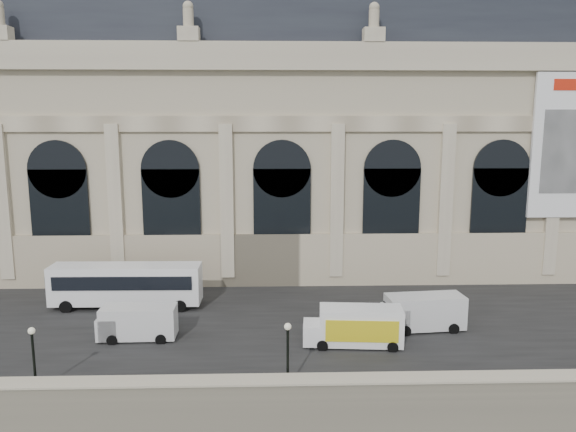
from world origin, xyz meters
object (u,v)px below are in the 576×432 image
bus_left (126,284)px  lamp_left (34,360)px  lamp_right (288,357)px  van_b (134,323)px  box_truck (355,327)px  van_c (420,313)px

bus_left → lamp_left: size_ratio=3.14×
lamp_left → lamp_right: 14.42m
lamp_left → lamp_right: bearing=-0.4°
van_b → lamp_right: lamp_right is taller
bus_left → lamp_right: (12.89, -14.66, -0.02)m
bus_left → lamp_right: lamp_right is taller
lamp_left → bus_left: bearing=84.0°
van_b → box_truck: size_ratio=0.79×
van_c → lamp_right: lamp_right is taller
bus_left → box_truck: bus_left is taller
van_c → lamp_left: lamp_left is taller
lamp_right → lamp_left: bearing=179.6°
van_c → box_truck: size_ratio=0.88×
box_truck → lamp_left: size_ratio=1.77×
van_b → bus_left: bearing=108.2°
lamp_left → lamp_right: size_ratio=0.97×
van_b → lamp_right: size_ratio=1.35×
van_b → van_c: 20.71m
bus_left → van_b: (2.25, -6.85, -0.79)m
bus_left → box_truck: (17.71, -8.43, -0.66)m
lamp_left → lamp_right: lamp_right is taller
van_c → lamp_right: bearing=-138.2°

